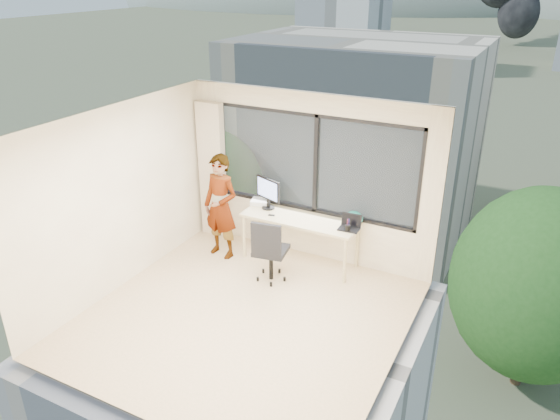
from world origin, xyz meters
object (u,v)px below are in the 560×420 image
Objects in this scene: monitor at (268,193)px; person at (221,207)px; game_console at (260,202)px; handbag at (354,218)px; desk at (300,240)px; chair at (271,248)px; laptop at (349,223)px.

person is at bearing -121.38° from monitor.
game_console is 1.60m from handbag.
person is (-1.19, -0.36, 0.46)m from desk.
chair is (-0.14, -0.67, 0.14)m from desk.
desk is at bearing -29.29° from game_console.
person is 2.07m from handbag.
person is 2.02m from laptop.
person reaches higher than handbag.
monitor is 1.42m from laptop.
handbag is at bearing 21.97° from person.
laptop is at bearing 15.56° from monitor.
person is at bearing -163.28° from desk.
game_console is at bearing 174.52° from monitor.
monitor reaches higher than handbag.
monitor is at bearing 44.64° from person.
chair is at bearing -9.63° from person.
desk is at bearing 68.27° from chair.
person is 6.27× the size of handbag.
monitor is 1.41m from handbag.
desk is at bearing 175.76° from laptop.
desk is 5.67× the size of laptop.
monitor is (0.59, 0.46, 0.17)m from person.
laptop is (0.80, -0.02, 0.47)m from desk.
handbag is at bearing 13.05° from desk.
game_console is at bearing 117.73° from chair.
desk is at bearing 11.16° from monitor.
laptop reaches higher than desk.
laptop reaches higher than game_console.
game_console is at bearing 169.61° from laptop.
desk is 0.69m from chair.
chair is at bearing -130.20° from handbag.
monitor reaches higher than laptop.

